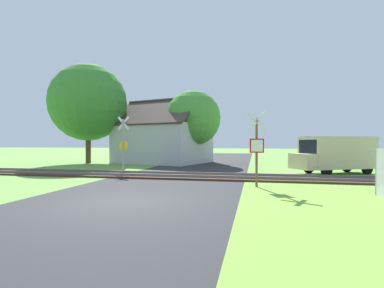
% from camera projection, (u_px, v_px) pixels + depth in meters
% --- Properties ---
extents(ground_plane, '(160.00, 160.00, 0.00)m').
position_uv_depth(ground_plane, '(123.00, 203.00, 9.40)').
color(ground_plane, '#6B9942').
extents(road_asphalt, '(7.12, 80.00, 0.01)m').
position_uv_depth(road_asphalt, '(146.00, 192.00, 11.35)').
color(road_asphalt, '#2D2D30').
rests_on(road_asphalt, ground).
extents(grass_verge, '(6.00, 20.00, 0.01)m').
position_uv_depth(grass_verge, '(381.00, 236.00, 6.08)').
color(grass_verge, '#75A83B').
rests_on(grass_verge, ground).
extents(rail_track, '(60.00, 2.60, 0.22)m').
position_uv_depth(rail_track, '(179.00, 176.00, 16.31)').
color(rail_track, '#422D1E').
rests_on(rail_track, ground).
extents(stop_sign_near, '(0.87, 0.20, 3.24)m').
position_uv_depth(stop_sign_near, '(257.00, 145.00, 12.66)').
color(stop_sign_near, brown).
rests_on(stop_sign_near, ground).
extents(crossing_sign_far, '(0.86, 0.21, 3.54)m').
position_uv_depth(crossing_sign_far, '(123.00, 142.00, 18.83)').
color(crossing_sign_far, '#9E9EA5').
rests_on(crossing_sign_far, ground).
extents(house, '(9.32, 8.49, 5.91)m').
position_uv_depth(house, '(163.00, 142.00, 27.73)').
color(house, '#B7B7BC').
rests_on(house, ground).
extents(tree_left, '(6.95, 6.95, 8.97)m').
position_uv_depth(tree_left, '(88.00, 103.00, 27.13)').
color(tree_left, '#513823').
rests_on(tree_left, ground).
extents(tree_center, '(4.90, 4.90, 6.49)m').
position_uv_depth(tree_center, '(193.00, 118.00, 26.54)').
color(tree_center, '#513823').
rests_on(tree_center, ground).
extents(mail_truck, '(5.20, 3.92, 2.24)m').
position_uv_depth(mail_truck, '(335.00, 153.00, 17.93)').
color(mail_truck, beige).
rests_on(mail_truck, ground).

